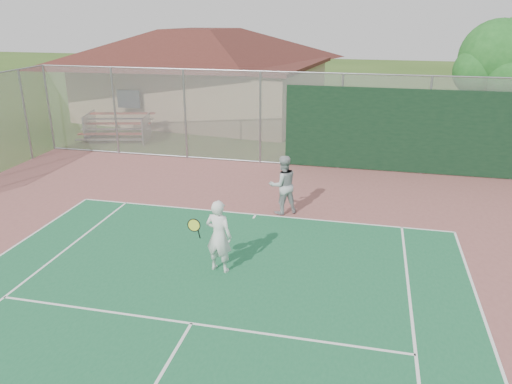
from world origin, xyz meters
TOP-DOWN VIEW (x-y plane):
  - back_fence at (2.11, 16.98)m, footprint 20.08×0.11m
  - clubhouse at (-5.94, 24.81)m, footprint 13.85×10.22m
  - bleachers at (-8.19, 19.23)m, footprint 3.33×2.34m
  - tree at (8.23, 22.30)m, footprint 3.87×3.67m
  - player_white_front at (-0.08, 8.50)m, footprint 0.97×0.61m
  - player_grey_back at (0.73, 12.20)m, footprint 1.06×1.00m

SIDE VIEW (x-z plane):
  - bleachers at x=-8.19m, z-range 0.03..1.15m
  - player_white_front at x=-0.08m, z-range 0.01..1.72m
  - player_grey_back at x=0.73m, z-range 0.00..1.74m
  - back_fence at x=2.11m, z-range -0.09..3.43m
  - clubhouse at x=-5.94m, z-range 0.04..5.57m
  - tree at x=8.23m, z-range 0.85..6.25m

